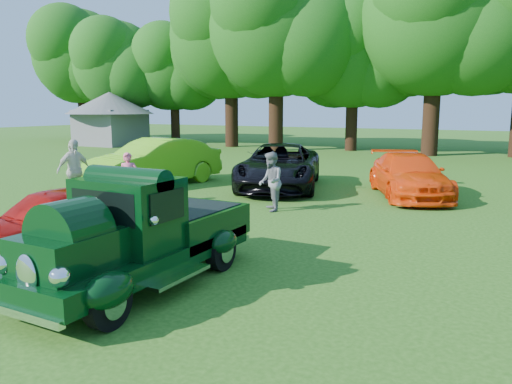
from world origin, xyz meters
The scene contains 11 objects.
ground centered at (0.00, 0.00, 0.00)m, with size 120.00×120.00×0.00m, color #224F12.
hero_pickup centered at (0.04, -0.80, 0.75)m, with size 2.05×4.40×1.72m.
red_convertible centered at (-2.39, -0.33, 0.66)m, with size 1.56×3.88×1.32m, color #9E0B06.
back_car_lime centered at (-6.40, 7.29, 0.84)m, with size 1.77×5.08×1.67m, color #57AE17.
back_car_black centered at (-2.15, 8.76, 0.77)m, with size 2.55×5.52×1.53m, color black.
back_car_orange centered at (2.09, 9.27, 0.67)m, with size 1.88×4.62×1.34m, color #F73F08.
spectator_pink centered at (-4.76, 4.16, 0.75)m, with size 0.55×0.36×1.50m, color #E65E84.
spectator_grey centered at (-0.70, 5.21, 0.80)m, with size 0.78×0.61×1.60m, color slate.
spectator_white centered at (-6.48, 3.72, 0.92)m, with size 1.08×0.45×1.85m, color beige.
gazebo centered at (-22.00, 21.00, 2.40)m, with size 6.40×6.40×3.90m.
tree_line centered at (2.76, 23.95, 7.38)m, with size 66.25×11.38×12.41m.
Camera 1 is at (5.27, -6.59, 2.76)m, focal length 35.00 mm.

